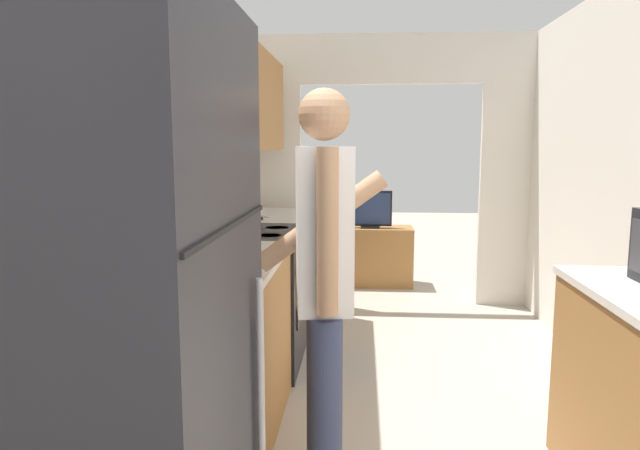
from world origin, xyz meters
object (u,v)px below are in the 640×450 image
object	(u,v)px
refrigerator	(88,387)
range_oven	(256,297)
knife	(259,217)
tv_cabinet	(370,256)
person	(324,294)
television	(370,210)

from	to	relation	value
refrigerator	range_oven	distance (m)	2.52
range_oven	knife	size ratio (longest dim) A/B	3.56
refrigerator	knife	xyz separation A→B (m)	(-0.14, 3.14, 0.02)
range_oven	knife	xyz separation A→B (m)	(-0.09, 0.66, 0.46)
range_oven	tv_cabinet	bearing A→B (deg)	70.65
refrigerator	range_oven	xyz separation A→B (m)	(-0.06, 2.48, -0.45)
range_oven	tv_cabinet	xyz separation A→B (m)	(0.81, 2.31, -0.16)
range_oven	person	xyz separation A→B (m)	(0.58, -1.59, 0.46)
range_oven	tv_cabinet	distance (m)	2.45
person	knife	world-z (taller)	person
knife	tv_cabinet	bearing A→B (deg)	18.68
refrigerator	range_oven	size ratio (longest dim) A/B	1.72
range_oven	television	bearing A→B (deg)	70.32
television	person	bearing A→B (deg)	-93.48
person	television	size ratio (longest dim) A/B	3.77
television	knife	bearing A→B (deg)	-119.22
refrigerator	person	world-z (taller)	refrigerator
range_oven	knife	distance (m)	0.81
television	refrigerator	bearing A→B (deg)	-99.03
tv_cabinet	television	distance (m)	0.51
range_oven	television	xyz separation A→B (m)	(0.81, 2.26, 0.35)
range_oven	person	size ratio (longest dim) A/B	0.62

